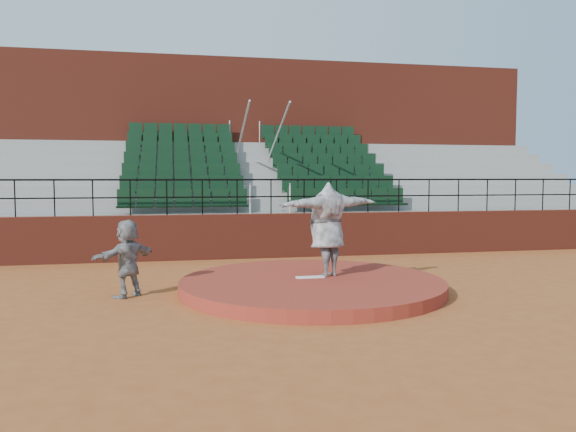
% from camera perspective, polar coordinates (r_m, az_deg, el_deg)
% --- Properties ---
extents(ground, '(90.00, 90.00, 0.00)m').
position_cam_1_polar(ground, '(11.84, 2.44, -7.61)').
color(ground, '#9A4E22').
rests_on(ground, ground).
extents(pitchers_mound, '(5.50, 5.50, 0.25)m').
position_cam_1_polar(pitchers_mound, '(11.81, 2.44, -7.02)').
color(pitchers_mound, maroon).
rests_on(pitchers_mound, ground).
extents(pitching_rubber, '(0.60, 0.15, 0.03)m').
position_cam_1_polar(pitching_rubber, '(11.93, 2.27, -6.22)').
color(pitching_rubber, white).
rests_on(pitching_rubber, pitchers_mound).
extents(boundary_wall, '(24.00, 0.30, 1.30)m').
position_cam_1_polar(boundary_wall, '(16.58, -1.73, -2.00)').
color(boundary_wall, maroon).
rests_on(boundary_wall, ground).
extents(wall_railing, '(24.04, 0.05, 1.03)m').
position_cam_1_polar(wall_railing, '(16.49, -1.74, 2.78)').
color(wall_railing, black).
rests_on(wall_railing, boundary_wall).
extents(seating_deck, '(24.00, 5.97, 4.63)m').
position_cam_1_polar(seating_deck, '(20.11, -3.50, 1.34)').
color(seating_deck, gray).
rests_on(seating_deck, ground).
extents(press_box_facade, '(24.00, 3.00, 7.10)m').
position_cam_1_polar(press_box_facade, '(24.04, -4.85, 6.77)').
color(press_box_facade, maroon).
rests_on(press_box_facade, ground).
extents(pitcher, '(2.56, 1.48, 2.02)m').
position_cam_1_polar(pitcher, '(12.06, 4.00, -1.35)').
color(pitcher, black).
rests_on(pitcher, pitchers_mound).
extents(fielder, '(1.36, 1.31, 1.55)m').
position_cam_1_polar(fielder, '(11.58, -15.99, -4.14)').
color(fielder, black).
rests_on(fielder, ground).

